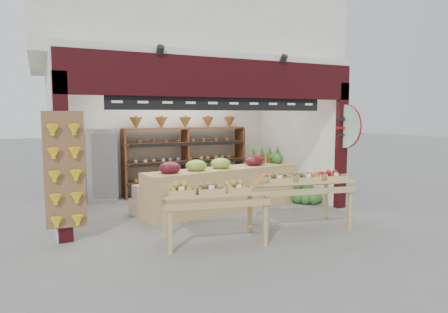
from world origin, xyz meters
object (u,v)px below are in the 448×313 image
refrigerator (103,165)px  mid_counter (224,187)px  cardboard_stack (151,202)px  watermelon_pile (305,194)px  display_table_right (299,181)px  back_shelving (185,147)px  display_table_left (206,193)px

refrigerator → mid_counter: refrigerator is taller
cardboard_stack → watermelon_pile: (3.40, -0.61, -0.02)m
display_table_right → watermelon_pile: bearing=50.0°
cardboard_stack → mid_counter: (1.46, -0.41, 0.26)m
back_shelving → watermelon_pile: 3.22m
back_shelving → watermelon_pile: back_shelving is taller
cardboard_stack → mid_counter: bearing=-15.5°
display_table_right → mid_counter: bearing=110.0°
back_shelving → display_table_left: 4.06m
mid_counter → watermelon_pile: bearing=-5.9°
refrigerator → watermelon_pile: size_ratio=2.43×
refrigerator → watermelon_pile: 4.71m
display_table_left → cardboard_stack: bearing=97.3°
mid_counter → display_table_left: size_ratio=2.12×
refrigerator → watermelon_pile: bearing=-16.1°
mid_counter → cardboard_stack: bearing=164.5°
cardboard_stack → watermelon_pile: cardboard_stack is taller
back_shelving → cardboard_stack: back_shelving is taller
back_shelving → display_table_left: bearing=-105.0°
display_table_right → refrigerator: bearing=126.7°
display_table_right → watermelon_pile: display_table_right is taller
back_shelving → mid_counter: 2.18m
back_shelving → display_table_right: size_ratio=1.76×
back_shelving → display_table_right: back_shelving is taller
back_shelving → refrigerator: 2.07m
mid_counter → refrigerator: bearing=137.1°
refrigerator → display_table_right: refrigerator is taller
cardboard_stack → display_table_left: bearing=-82.7°
refrigerator → cardboard_stack: bearing=-54.1°
watermelon_pile → back_shelving: bearing=132.5°
refrigerator → watermelon_pile: (4.11, -2.21, -0.64)m
refrigerator → cardboard_stack: (0.70, -1.61, -0.62)m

